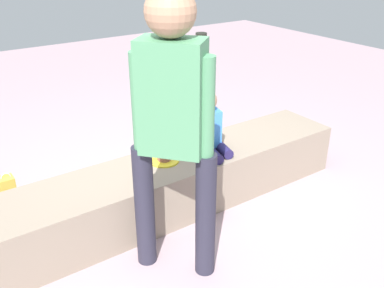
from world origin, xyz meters
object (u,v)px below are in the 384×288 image
Objects in this scene: cake_plate at (164,158)px; water_bottle_near_gift at (203,142)px; gift_bag at (3,193)px; child_seated at (208,125)px; adult_standing at (173,116)px.

cake_plate is 1.05× the size of water_bottle_near_gift.
gift_bag is 1.81m from water_bottle_near_gift.
child_seated reaches higher than gift_bag.
water_bottle_near_gift is (1.09, 1.20, -0.91)m from adult_standing.
gift_bag is (-0.72, 1.28, -0.88)m from adult_standing.
gift_bag is at bearing 177.50° from water_bottle_near_gift.
cake_plate is at bearing -142.57° from water_bottle_near_gift.
adult_standing is at bearing -140.17° from child_seated.
gift_bag reaches higher than water_bottle_near_gift.
child_seated is 0.96m from water_bottle_near_gift.
adult_standing is at bearing -60.67° from gift_bag.
adult_standing is 0.87m from cake_plate.
child_seated is 1.62m from gift_bag.
gift_bag is at bearing 151.08° from child_seated.
cake_plate reaches higher than gift_bag.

